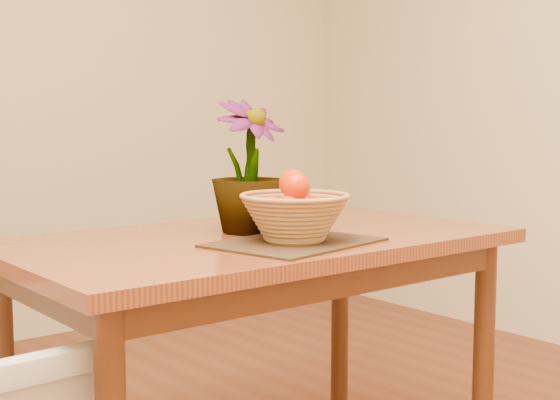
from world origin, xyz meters
TOP-DOWN VIEW (x-y plane):
  - wall_back at (0.00, 2.25)m, footprint 4.00×0.02m
  - table at (0.00, 0.30)m, footprint 1.40×0.80m
  - placemat at (-0.02, 0.12)m, footprint 0.47×0.39m
  - wicker_basket at (-0.02, 0.12)m, footprint 0.29×0.29m
  - orange_pile at (-0.02, 0.12)m, footprint 0.18×0.18m
  - potted_plant at (0.01, 0.36)m, footprint 0.24×0.24m

SIDE VIEW (x-z plane):
  - table at x=0.00m, z-range 0.29..1.04m
  - placemat at x=-0.02m, z-range 0.75..0.76m
  - wicker_basket at x=-0.02m, z-range 0.76..0.87m
  - orange_pile at x=-0.02m, z-range 0.79..0.93m
  - potted_plant at x=0.01m, z-range 0.75..1.13m
  - wall_back at x=0.00m, z-range 0.00..2.70m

